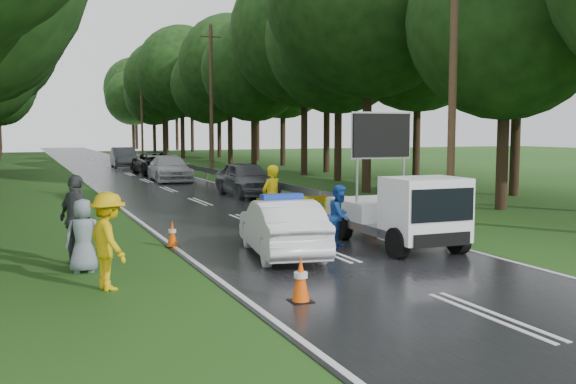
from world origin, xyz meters
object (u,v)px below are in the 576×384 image
police_sedan (282,228)px  civilian (340,216)px  barrier (293,204)px  officer (271,198)px  queue_car_second (170,169)px  queue_car_first (246,179)px  queue_car_fourth (124,158)px  work_truck (402,212)px  queue_car_third (156,163)px

police_sedan → civilian: bearing=-154.9°
barrier → officer: size_ratio=1.18×
queue_car_second → queue_car_first: bearing=-79.7°
barrier → queue_car_fourth: size_ratio=0.47×
police_sedan → work_truck: work_truck is taller
police_sedan → queue_car_first: size_ratio=0.92×
officer → queue_car_first: bearing=-133.1°
barrier → queue_car_third: (0.89, 25.32, 0.03)m
police_sedan → queue_car_fourth: size_ratio=0.87×
barrier → officer: 1.00m
police_sedan → barrier: (2.02, 4.01, 0.05)m
barrier → queue_car_first: 9.69m
work_truck → officer: work_truck is taller
barrier → queue_car_third: size_ratio=0.43×
police_sedan → queue_car_second: size_ratio=0.83×
police_sedan → work_truck: bearing=-174.3°
police_sedan → officer: bearing=-98.1°
officer → queue_car_first: (2.67, 9.94, -0.20)m
queue_car_second → civilian: bearing=-89.1°
queue_car_third → queue_car_second: bearing=-95.0°
officer → civilian: officer is taller
queue_car_first → queue_car_fourth: queue_car_fourth is taller
queue_car_first → queue_car_fourth: 24.44m
queue_car_first → queue_car_fourth: size_ratio=0.95×
police_sedan → work_truck: (3.24, -0.22, 0.26)m
police_sedan → queue_car_third: queue_car_third is taller
officer → queue_car_third: 25.80m
barrier → work_truck: bearing=-72.3°
civilian → queue_car_third: 28.84m
work_truck → queue_car_fourth: work_truck is taller
queue_car_second → queue_car_third: queue_car_third is taller
work_truck → civilian: bearing=154.2°
officer → queue_car_third: (1.76, 25.74, -0.23)m
queue_car_first → queue_car_second: size_ratio=0.91×
civilian → officer: bearing=59.5°
barrier → queue_car_fourth: (-0.00, 33.89, 0.08)m
queue_car_third → officer: bearing=-94.7°
work_truck → queue_car_fourth: 38.14m
queue_car_second → queue_car_third: 6.02m
civilian → queue_car_first: 13.17m
police_sedan → queue_car_first: (3.82, 13.54, 0.12)m
work_truck → queue_car_first: (0.58, 13.75, -0.14)m
queue_car_third → civilian: bearing=-92.9°
work_truck → queue_car_third: bearing=92.2°
barrier → queue_car_second: (0.45, 19.32, 0.02)m
work_truck → queue_car_second: 23.56m
civilian → queue_car_fourth: queue_car_fourth is taller
queue_car_second → queue_car_third: (0.43, 6.00, 0.01)m
civilian → queue_car_second: civilian is taller
officer → queue_car_fourth: size_ratio=0.40×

